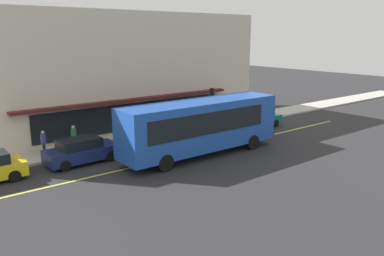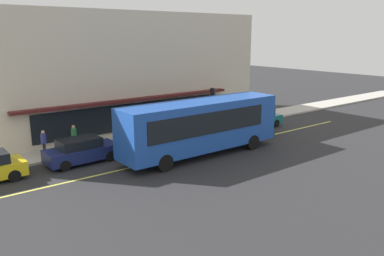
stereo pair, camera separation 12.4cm
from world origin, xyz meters
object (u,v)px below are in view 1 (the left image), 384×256
traffic_light (212,98)px  car_navy (82,151)px  bus (202,125)px  pedestrian_waiting (43,141)px  pedestrian_near_storefront (231,110)px  pedestrian_mid_block (74,135)px  car_teal (257,119)px

traffic_light → car_navy: 12.10m
bus → pedestrian_waiting: size_ratio=6.98×
pedestrian_waiting → pedestrian_near_storefront: bearing=0.9°
pedestrian_waiting → car_navy: bearing=-58.6°
traffic_light → pedestrian_waiting: (-13.30, 0.65, -1.43)m
pedestrian_mid_block → traffic_light: bearing=-3.6°
car_teal → pedestrian_waiting: 16.74m
traffic_light → pedestrian_mid_block: size_ratio=1.96×
bus → car_navy: size_ratio=2.56×
bus → pedestrian_near_storefront: 10.09m
bus → pedestrian_mid_block: (-6.15, 5.66, -0.86)m
pedestrian_waiting → bus: bearing=-34.6°
car_teal → pedestrian_waiting: bearing=171.2°
pedestrian_near_storefront → pedestrian_mid_block: pedestrian_mid_block is taller
bus → pedestrian_mid_block: 8.40m
pedestrian_mid_block → pedestrian_near_storefront: bearing=0.8°
traffic_light → pedestrian_near_storefront: (2.99, 0.91, -1.42)m
pedestrian_mid_block → pedestrian_waiting: size_ratio=1.02×
pedestrian_mid_block → bus: bearing=-42.6°
traffic_light → car_navy: size_ratio=0.73×
traffic_light → car_navy: (-11.84, -1.73, -1.79)m
traffic_light → pedestrian_near_storefront: 3.43m
car_navy → pedestrian_waiting: (-1.45, 2.38, 0.36)m
pedestrian_near_storefront → pedestrian_waiting: 16.29m
bus → car_teal: size_ratio=2.57×
pedestrian_mid_block → pedestrian_waiting: 1.97m
pedestrian_waiting → car_teal: bearing=-8.8°
traffic_light → car_teal: (3.24, -1.92, -1.79)m
bus → pedestrian_waiting: bearing=145.4°
car_teal → bus: bearing=-160.3°
traffic_light → pedestrian_near_storefront: size_ratio=1.97×
pedestrian_mid_block → car_teal: bearing=-10.3°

